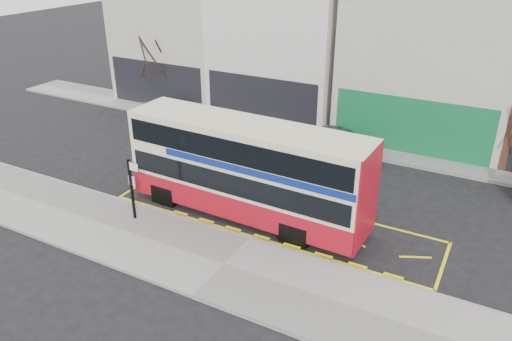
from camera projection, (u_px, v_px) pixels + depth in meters
The scene contains 13 objects.
ground at pixel (254, 236), 19.92m from camera, with size 120.00×120.00×0.00m, color black.
pavement at pixel (224, 265), 18.06m from camera, with size 40.00×4.00×0.15m, color gray.
kerb at pixel (250, 239), 19.59m from camera, with size 40.00×0.15×0.15m, color gray.
far_pavement at pixel (345, 142), 28.63m from camera, with size 50.00×3.00×0.15m, color gray.
road_markings at pixel (272, 218), 21.19m from camera, with size 14.00×3.40×0.01m, color #FFF20D, non-canonical shape.
terrace_far_left at pixel (188, 28), 35.51m from camera, with size 8.00×8.01×10.80m.
terrace_left at pixel (290, 30), 31.88m from camera, with size 8.00×8.01×11.80m.
terrace_green_shop at pixel (435, 48), 28.14m from camera, with size 9.00×8.01×11.30m.
double_decker_bus at pixel (247, 169), 20.47m from camera, with size 10.48×2.73×4.16m.
bus_stop_post at pixel (132, 183), 20.20m from camera, with size 0.67×0.12×2.69m.
car_silver at pixel (170, 111), 31.55m from camera, with size 1.71×4.26×1.45m, color silver.
car_grey at pixel (341, 144), 26.77m from camera, with size 1.49×4.28×1.41m, color #3A3C41.
street_tree_left at pixel (154, 46), 32.83m from camera, with size 2.85×2.85×6.15m.
Camera 1 is at (8.03, -14.79, 10.98)m, focal length 35.00 mm.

